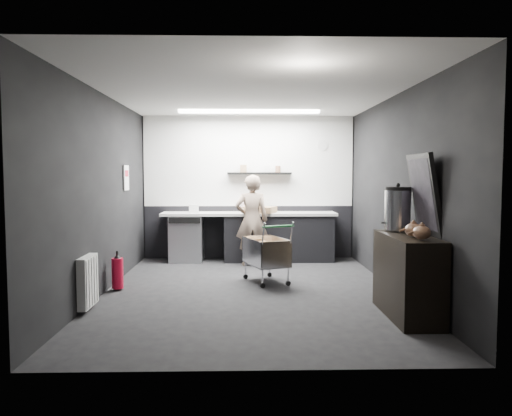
{
  "coord_description": "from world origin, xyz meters",
  "views": [
    {
      "loc": [
        -0.1,
        -6.75,
        1.62
      ],
      "look_at": [
        0.08,
        0.4,
        1.12
      ],
      "focal_mm": 35.0,
      "sensor_mm": 36.0,
      "label": 1
    }
  ],
  "objects": [
    {
      "name": "floor",
      "position": [
        0.0,
        0.0,
        0.0
      ],
      "size": [
        5.5,
        5.5,
        0.0
      ],
      "primitive_type": "plane",
      "color": "black",
      "rests_on": "ground"
    },
    {
      "name": "ceiling",
      "position": [
        0.0,
        0.0,
        2.7
      ],
      "size": [
        5.5,
        5.5,
        0.0
      ],
      "primitive_type": "plane",
      "rotation": [
        3.14,
        0.0,
        0.0
      ],
      "color": "silver",
      "rests_on": "wall_back"
    },
    {
      "name": "wall_back",
      "position": [
        0.0,
        2.75,
        1.35
      ],
      "size": [
        5.5,
        0.0,
        5.5
      ],
      "primitive_type": "plane",
      "rotation": [
        1.57,
        0.0,
        0.0
      ],
      "color": "black",
      "rests_on": "floor"
    },
    {
      "name": "wall_front",
      "position": [
        0.0,
        -2.75,
        1.35
      ],
      "size": [
        5.5,
        0.0,
        5.5
      ],
      "primitive_type": "plane",
      "rotation": [
        -1.57,
        0.0,
        0.0
      ],
      "color": "black",
      "rests_on": "floor"
    },
    {
      "name": "wall_left",
      "position": [
        -2.0,
        0.0,
        1.35
      ],
      "size": [
        0.0,
        5.5,
        5.5
      ],
      "primitive_type": "plane",
      "rotation": [
        1.57,
        0.0,
        1.57
      ],
      "color": "black",
      "rests_on": "floor"
    },
    {
      "name": "wall_right",
      "position": [
        2.0,
        0.0,
        1.35
      ],
      "size": [
        0.0,
        5.5,
        5.5
      ],
      "primitive_type": "plane",
      "rotation": [
        1.57,
        0.0,
        -1.57
      ],
      "color": "black",
      "rests_on": "floor"
    },
    {
      "name": "kitchen_wall_panel",
      "position": [
        0.0,
        2.73,
        1.85
      ],
      "size": [
        3.95,
        0.02,
        1.7
      ],
      "primitive_type": "cube",
      "color": "silver",
      "rests_on": "wall_back"
    },
    {
      "name": "dado_panel",
      "position": [
        0.0,
        2.73,
        0.5
      ],
      "size": [
        3.95,
        0.02,
        1.0
      ],
      "primitive_type": "cube",
      "color": "black",
      "rests_on": "wall_back"
    },
    {
      "name": "floating_shelf",
      "position": [
        0.2,
        2.62,
        1.62
      ],
      "size": [
        1.2,
        0.22,
        0.04
      ],
      "primitive_type": "cube",
      "color": "black",
      "rests_on": "wall_back"
    },
    {
      "name": "wall_clock",
      "position": [
        1.4,
        2.72,
        2.15
      ],
      "size": [
        0.2,
        0.03,
        0.2
      ],
      "primitive_type": "cylinder",
      "rotation": [
        1.57,
        0.0,
        0.0
      ],
      "color": "silver",
      "rests_on": "wall_back"
    },
    {
      "name": "poster",
      "position": [
        -1.98,
        1.3,
        1.55
      ],
      "size": [
        0.02,
        0.3,
        0.4
      ],
      "primitive_type": "cube",
      "color": "white",
      "rests_on": "wall_left"
    },
    {
      "name": "poster_red_band",
      "position": [
        -1.98,
        1.3,
        1.62
      ],
      "size": [
        0.02,
        0.22,
        0.1
      ],
      "primitive_type": "cube",
      "color": "red",
      "rests_on": "poster"
    },
    {
      "name": "radiator",
      "position": [
        -1.94,
        -0.9,
        0.35
      ],
      "size": [
        0.1,
        0.5,
        0.6
      ],
      "primitive_type": "cube",
      "color": "silver",
      "rests_on": "wall_left"
    },
    {
      "name": "ceiling_strip",
      "position": [
        0.0,
        1.85,
        2.67
      ],
      "size": [
        2.4,
        0.2,
        0.04
      ],
      "primitive_type": "cube",
      "color": "white",
      "rests_on": "ceiling"
    },
    {
      "name": "prep_counter",
      "position": [
        0.14,
        2.42,
        0.46
      ],
      "size": [
        3.2,
        0.61,
        0.9
      ],
      "color": "black",
      "rests_on": "floor"
    },
    {
      "name": "person",
      "position": [
        0.05,
        1.97,
        0.8
      ],
      "size": [
        0.6,
        0.41,
        1.59
      ],
      "primitive_type": "imported",
      "rotation": [
        0.0,
        0.0,
        3.19
      ],
      "color": "#BAA893",
      "rests_on": "floor"
    },
    {
      "name": "shopping_cart",
      "position": [
        0.23,
        0.59,
        0.42
      ],
      "size": [
        0.75,
        0.98,
        0.89
      ],
      "color": "silver",
      "rests_on": "floor"
    },
    {
      "name": "sideboard",
      "position": [
        1.76,
        -1.21,
        0.59
      ],
      "size": [
        0.53,
        1.23,
        1.85
      ],
      "color": "black",
      "rests_on": "floor"
    },
    {
      "name": "fire_extinguisher",
      "position": [
        -1.85,
        0.13,
        0.25
      ],
      "size": [
        0.16,
        0.16,
        0.52
      ],
      "color": "#B30B27",
      "rests_on": "floor"
    },
    {
      "name": "cardboard_box",
      "position": [
        0.19,
        2.37,
        0.96
      ],
      "size": [
        0.67,
        0.59,
        0.11
      ],
      "primitive_type": "cube",
      "rotation": [
        0.0,
        0.0,
        -0.37
      ],
      "color": "#8E6F4C",
      "rests_on": "prep_counter"
    },
    {
      "name": "pink_tub",
      "position": [
        -0.06,
        2.42,
        0.99
      ],
      "size": [
        0.18,
        0.18,
        0.18
      ],
      "primitive_type": "cylinder",
      "color": "silver",
      "rests_on": "prep_counter"
    },
    {
      "name": "white_container",
      "position": [
        -1.01,
        2.37,
        0.98
      ],
      "size": [
        0.19,
        0.16,
        0.15
      ],
      "primitive_type": "cube",
      "rotation": [
        0.0,
        0.0,
        0.14
      ],
      "color": "silver",
      "rests_on": "prep_counter"
    }
  ]
}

